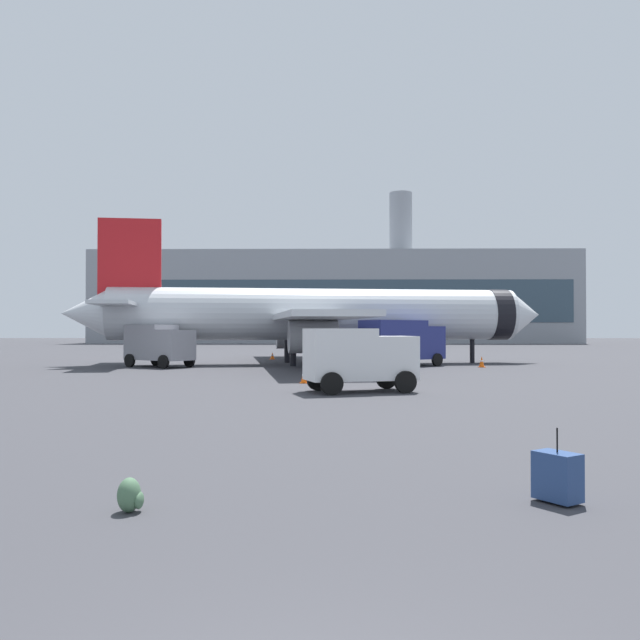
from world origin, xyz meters
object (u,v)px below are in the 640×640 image
airplane_at_gate (314,315)px  traveller_backpack (130,496)px  safety_cone_far (482,362)px  safety_cone_outer (272,356)px  safety_cone_near (304,376)px  safety_cone_mid (321,358)px  rolling_suitcase (557,476)px  fuel_truck (402,341)px  service_truck (159,344)px  cargo_van (359,356)px

airplane_at_gate → traveller_backpack: bearing=-92.3°
safety_cone_far → safety_cone_outer: size_ratio=1.25×
safety_cone_near → safety_cone_mid: bearing=88.6°
safety_cone_outer → rolling_suitcase: (8.27, -47.66, 0.09)m
safety_cone_mid → safety_cone_outer: (-4.25, 4.14, -0.02)m
safety_cone_mid → safety_cone_far: size_ratio=0.84×
airplane_at_gate → safety_cone_mid: 5.16m
safety_cone_near → rolling_suitcase: size_ratio=0.61×
safety_cone_far → fuel_truck: bearing=168.8°
safety_cone_far → safety_cone_near: bearing=-130.2°
safety_cone_near → safety_cone_outer: size_ratio=1.09×
fuel_truck → airplane_at_gate: bearing=154.0°
safety_cone_outer → safety_cone_mid: bearing=-44.2°
fuel_truck → safety_cone_outer: (-9.93, 11.07, -1.47)m
safety_cone_mid → traveller_backpack: size_ratio=1.35×
airplane_at_gate → safety_cone_far: airplane_at_gate is taller
service_truck → safety_cone_mid: 13.63m
traveller_backpack → rolling_suitcase: bearing=5.5°
fuel_truck → cargo_van: bearing=-101.3°
service_truck → rolling_suitcase: (14.99, -35.52, -1.22)m
cargo_van → safety_cone_mid: (-1.88, 26.02, -1.13)m
fuel_truck → safety_cone_far: 5.58m
service_truck → safety_cone_far: service_truck is taller
service_truck → traveller_backpack: service_truck is taller
safety_cone_mid → safety_cone_outer: 5.93m
safety_cone_near → traveller_backpack: safety_cone_near is taller
safety_cone_near → fuel_truck: bearing=67.0°
cargo_van → safety_cone_mid: bearing=94.1°
airplane_at_gate → fuel_truck: size_ratio=5.70×
service_truck → safety_cone_near: size_ratio=7.79×
service_truck → fuel_truck: 16.68m
safety_cone_outer → safety_cone_near: bearing=-81.8°
safety_cone_near → rolling_suitcase: bearing=-78.3°
airplane_at_gate → safety_cone_near: size_ratio=53.48×
safety_cone_near → cargo_van: bearing=-61.6°
fuel_truck → rolling_suitcase: fuel_truck is taller
airplane_at_gate → traveller_backpack: size_ratio=74.42×
traveller_backpack → safety_cone_mid: bearing=87.3°
airplane_at_gate → safety_cone_mid: size_ratio=55.18×
airplane_at_gate → safety_cone_outer: airplane_at_gate is taller
airplane_at_gate → safety_cone_outer: bearing=115.0°
safety_cone_outer → cargo_van: bearing=-78.5°
traveller_backpack → service_truck: bearing=103.8°
service_truck → fuel_truck: fuel_truck is taller
safety_cone_near → safety_cone_far: (11.50, 13.60, 0.05)m
cargo_van → rolling_suitcase: cargo_van is taller
airplane_at_gate → service_truck: 11.43m
safety_cone_outer → traveller_backpack: safety_cone_outer is taller
cargo_van → airplane_at_gate: bearing=96.1°
airplane_at_gate → service_truck: (-10.47, -4.09, -2.05)m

